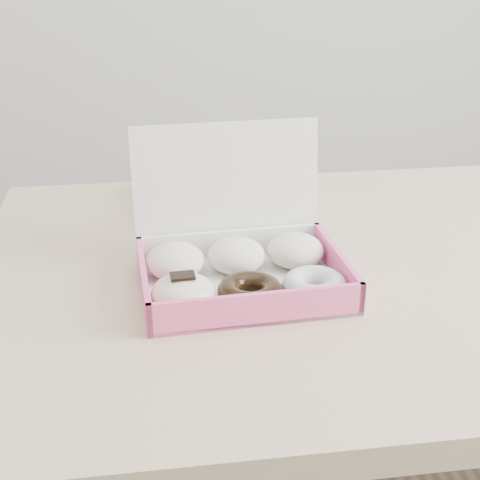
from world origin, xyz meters
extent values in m
cube|color=#CDB086|center=(0.00, 0.00, 0.73)|extent=(1.20, 0.80, 0.04)
cylinder|color=#CDB086|center=(-0.55, 0.35, 0.35)|extent=(0.05, 0.05, 0.71)
cube|color=white|center=(-0.21, -0.07, 0.75)|extent=(0.29, 0.22, 0.01)
cube|color=#FD5A99|center=(-0.21, -0.17, 0.77)|extent=(0.28, 0.02, 0.05)
cube|color=white|center=(-0.22, 0.03, 0.77)|extent=(0.28, 0.02, 0.05)
cube|color=#FD5A99|center=(-0.35, -0.08, 0.77)|extent=(0.02, 0.20, 0.05)
cube|color=#FD5A99|center=(-0.08, -0.06, 0.77)|extent=(0.02, 0.20, 0.05)
cube|color=white|center=(-0.22, 0.05, 0.85)|extent=(0.28, 0.05, 0.20)
ellipsoid|color=white|center=(-0.30, -0.03, 0.78)|extent=(0.09, 0.09, 0.05)
ellipsoid|color=white|center=(-0.21, -0.02, 0.78)|extent=(0.09, 0.09, 0.05)
ellipsoid|color=white|center=(-0.13, -0.02, 0.78)|extent=(0.09, 0.09, 0.05)
ellipsoid|color=beige|center=(-0.30, -0.12, 0.78)|extent=(0.09, 0.09, 0.05)
cube|color=black|center=(-0.30, -0.12, 0.80)|extent=(0.03, 0.02, 0.00)
torus|color=black|center=(-0.21, -0.12, 0.77)|extent=(0.09, 0.09, 0.03)
torus|color=silver|center=(-0.12, -0.11, 0.77)|extent=(0.09, 0.09, 0.03)
cube|color=white|center=(-0.20, 0.26, 0.77)|extent=(0.28, 0.23, 0.04)
camera|label=1|loc=(-0.33, -0.87, 1.19)|focal=50.00mm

